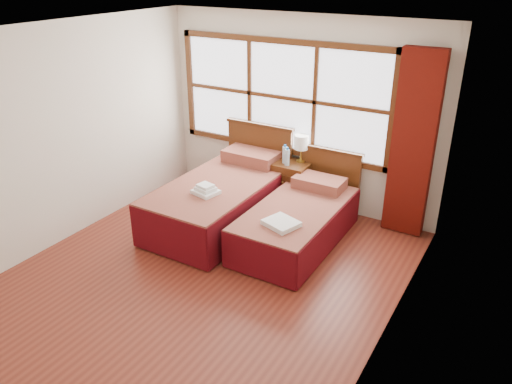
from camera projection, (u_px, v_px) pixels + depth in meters
The scene contains 15 objects.
floor at pixel (206, 275), 5.57m from camera, with size 4.50×4.50×0.00m, color maroon.
ceiling at pixel (194, 33), 4.47m from camera, with size 4.50×4.50×0.00m, color white.
wall_back at pixel (299, 113), 6.78m from camera, with size 4.00×4.00×0.00m, color silver.
wall_left at pixel (65, 135), 5.94m from camera, with size 4.50×4.50×0.00m, color silver.
wall_right at pixel (397, 214), 4.10m from camera, with size 4.50×4.50×0.00m, color silver.
window at pixel (282, 97), 6.78m from camera, with size 3.16×0.06×1.56m.
curtain at pixel (413, 145), 5.99m from camera, with size 0.50×0.16×2.30m, color #5B1009.
bed_left at pixel (224, 197), 6.62m from camera, with size 1.13×2.19×1.10m.
bed_right at pixel (298, 221), 6.14m from camera, with size 0.95×1.97×0.92m.
nightstand at pixel (291, 185), 6.97m from camera, with size 0.50×0.49×0.67m.
towels_left at pixel (206, 190), 6.10m from camera, with size 0.34×0.31×0.12m.
towels_right at pixel (281, 223), 5.58m from camera, with size 0.43×0.41×0.06m.
lamp at pixel (301, 143), 6.76m from camera, with size 0.19×0.19×0.38m.
bottle_near at pixel (285, 155), 6.78m from camera, with size 0.07×0.07×0.26m.
bottle_far at pixel (287, 157), 6.70m from camera, with size 0.07×0.07×0.25m.
Camera 1 is at (2.85, -3.73, 3.20)m, focal length 35.00 mm.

